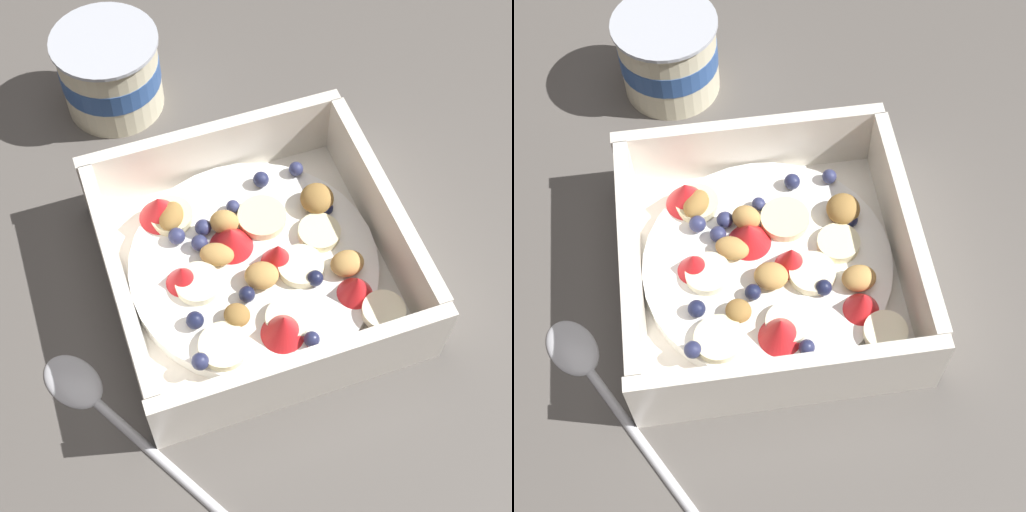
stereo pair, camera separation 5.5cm
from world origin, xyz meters
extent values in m
plane|color=#56514C|center=(0.00, 0.00, 0.00)|extent=(2.40, 2.40, 0.00)
cube|color=white|center=(0.00, 0.00, 0.01)|extent=(0.20, 0.20, 0.01)
cube|color=white|center=(0.00, -0.10, 0.03)|extent=(0.20, 0.01, 0.06)
cube|color=white|center=(0.00, 0.10, 0.03)|extent=(0.20, 0.01, 0.06)
cube|color=white|center=(-0.09, 0.00, 0.03)|extent=(0.01, 0.18, 0.06)
cube|color=white|center=(0.10, 0.00, 0.03)|extent=(0.01, 0.18, 0.06)
cylinder|color=white|center=(0.00, 0.00, 0.02)|extent=(0.18, 0.18, 0.01)
cylinder|color=#F4EAB7|center=(-0.04, -0.06, 0.03)|extent=(0.04, 0.04, 0.01)
cylinder|color=#F4EAB7|center=(0.05, 0.01, 0.03)|extent=(0.04, 0.04, 0.01)
cylinder|color=beige|center=(0.02, 0.03, 0.03)|extent=(0.04, 0.04, 0.01)
cylinder|color=#F7EFC6|center=(0.01, -0.05, 0.03)|extent=(0.04, 0.04, 0.01)
cylinder|color=beige|center=(-0.04, 0.05, 0.03)|extent=(0.04, 0.04, 0.01)
cylinder|color=#F7EFC6|center=(-0.04, -0.01, 0.03)|extent=(0.04, 0.04, 0.01)
cylinder|color=#F7EFC6|center=(0.07, -0.07, 0.03)|extent=(0.03, 0.03, 0.01)
cylinder|color=#F7EFC6|center=(0.03, -0.02, 0.03)|extent=(0.04, 0.04, 0.01)
cone|color=red|center=(-0.05, 0.00, 0.03)|extent=(0.03, 0.03, 0.02)
cone|color=red|center=(0.02, -0.01, 0.03)|extent=(0.03, 0.03, 0.02)
cone|color=red|center=(0.06, -0.05, 0.03)|extent=(0.04, 0.04, 0.02)
cone|color=red|center=(-0.05, 0.06, 0.03)|extent=(0.04, 0.04, 0.02)
cone|color=red|center=(-0.01, 0.02, 0.03)|extent=(0.04, 0.04, 0.02)
cone|color=red|center=(0.00, -0.06, 0.03)|extent=(0.04, 0.04, 0.02)
sphere|color=#191E3D|center=(0.06, 0.02, 0.03)|extent=(0.01, 0.01, 0.01)
sphere|color=#23284C|center=(0.02, -0.07, 0.03)|extent=(0.01, 0.01, 0.01)
sphere|color=navy|center=(-0.03, 0.02, 0.03)|extent=(0.01, 0.01, 0.01)
sphere|color=navy|center=(0.06, 0.06, 0.03)|extent=(0.01, 0.01, 0.01)
sphere|color=#191E3D|center=(0.03, -0.03, 0.03)|extent=(0.01, 0.01, 0.01)
sphere|color=navy|center=(-0.05, 0.03, 0.03)|extent=(0.01, 0.01, 0.01)
sphere|color=navy|center=(0.00, 0.05, 0.03)|extent=(0.01, 0.01, 0.01)
sphere|color=navy|center=(-0.03, 0.04, 0.03)|extent=(0.01, 0.01, 0.01)
sphere|color=#191E3D|center=(-0.05, -0.03, 0.03)|extent=(0.01, 0.01, 0.01)
sphere|color=#23284C|center=(0.03, 0.06, 0.03)|extent=(0.01, 0.01, 0.01)
sphere|color=#191E3D|center=(-0.01, -0.03, 0.03)|extent=(0.01, 0.01, 0.01)
sphere|color=#23284C|center=(-0.06, -0.06, 0.03)|extent=(0.01, 0.01, 0.01)
ellipsoid|color=olive|center=(0.06, 0.03, 0.03)|extent=(0.03, 0.03, 0.02)
ellipsoid|color=olive|center=(-0.05, 0.05, 0.03)|extent=(0.03, 0.03, 0.02)
ellipsoid|color=tan|center=(0.00, -0.02, 0.03)|extent=(0.03, 0.03, 0.02)
ellipsoid|color=tan|center=(-0.02, 0.01, 0.03)|extent=(0.03, 0.03, 0.01)
ellipsoid|color=tan|center=(-0.01, 0.03, 0.03)|extent=(0.03, 0.02, 0.02)
ellipsoid|color=tan|center=(0.06, -0.03, 0.03)|extent=(0.02, 0.02, 0.02)
ellipsoid|color=olive|center=(-0.03, -0.04, 0.03)|extent=(0.03, 0.03, 0.01)
ellipsoid|color=silver|center=(-0.14, -0.04, 0.00)|extent=(0.05, 0.06, 0.01)
cylinder|color=silver|center=(-0.10, -0.11, 0.00)|extent=(0.07, 0.11, 0.01)
cylinder|color=beige|center=(-0.05, 0.20, 0.03)|extent=(0.08, 0.08, 0.07)
cylinder|color=#2D5193|center=(-0.05, 0.20, 0.04)|extent=(0.08, 0.08, 0.02)
cylinder|color=#B7BCC6|center=(-0.05, 0.20, 0.07)|extent=(0.09, 0.09, 0.00)
camera|label=1|loc=(-0.09, -0.27, 0.49)|focal=54.60mm
camera|label=2|loc=(-0.04, -0.28, 0.49)|focal=54.60mm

